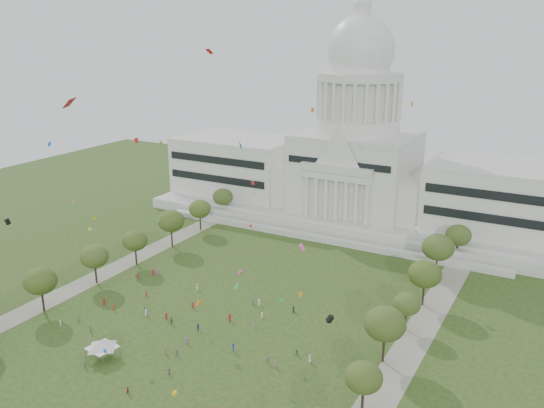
% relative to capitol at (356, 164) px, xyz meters
% --- Properties ---
extents(ground, '(400.00, 400.00, 0.00)m').
position_rel_capitol_xyz_m(ground, '(0.00, -113.59, -22.30)').
color(ground, '#2F4318').
rests_on(ground, ground).
extents(capitol, '(160.00, 64.50, 91.30)m').
position_rel_capitol_xyz_m(capitol, '(0.00, 0.00, 0.00)').
color(capitol, beige).
rests_on(capitol, ground).
extents(path_left, '(8.00, 160.00, 0.04)m').
position_rel_capitol_xyz_m(path_left, '(-48.00, -83.59, -22.28)').
color(path_left, gray).
rests_on(path_left, ground).
extents(path_right, '(8.00, 160.00, 0.04)m').
position_rel_capitol_xyz_m(path_right, '(48.00, -83.59, -22.28)').
color(path_right, gray).
rests_on(path_right, ground).
extents(row_tree_l_1, '(8.86, 8.86, 12.59)m').
position_rel_capitol_xyz_m(row_tree_l_1, '(-44.07, -116.55, -13.34)').
color(row_tree_l_1, black).
rests_on(row_tree_l_1, ground).
extents(row_tree_r_1, '(7.58, 7.58, 10.78)m').
position_rel_capitol_xyz_m(row_tree_r_1, '(46.22, -115.34, -14.64)').
color(row_tree_r_1, black).
rests_on(row_tree_r_1, ground).
extents(row_tree_l_2, '(8.42, 8.42, 11.97)m').
position_rel_capitol_xyz_m(row_tree_l_2, '(-45.04, -96.29, -13.79)').
color(row_tree_l_2, black).
rests_on(row_tree_l_2, ground).
extents(row_tree_r_2, '(9.55, 9.55, 13.58)m').
position_rel_capitol_xyz_m(row_tree_r_2, '(44.17, -96.15, -12.64)').
color(row_tree_r_2, black).
rests_on(row_tree_r_2, ground).
extents(row_tree_l_3, '(8.12, 8.12, 11.55)m').
position_rel_capitol_xyz_m(row_tree_l_3, '(-44.09, -79.67, -14.09)').
color(row_tree_l_3, black).
rests_on(row_tree_l_3, ground).
extents(row_tree_r_3, '(7.01, 7.01, 9.98)m').
position_rel_capitol_xyz_m(row_tree_r_3, '(44.40, -79.10, -15.21)').
color(row_tree_r_3, black).
rests_on(row_tree_r_3, ground).
extents(row_tree_l_4, '(9.29, 9.29, 13.21)m').
position_rel_capitol_xyz_m(row_tree_l_4, '(-44.08, -61.17, -12.90)').
color(row_tree_l_4, black).
rests_on(row_tree_l_4, ground).
extents(row_tree_r_4, '(9.19, 9.19, 13.06)m').
position_rel_capitol_xyz_m(row_tree_r_4, '(44.76, -63.55, -13.01)').
color(row_tree_r_4, black).
rests_on(row_tree_r_4, ground).
extents(row_tree_l_5, '(8.33, 8.33, 11.85)m').
position_rel_capitol_xyz_m(row_tree_l_5, '(-45.22, -42.58, -13.88)').
color(row_tree_l_5, black).
rests_on(row_tree_l_5, ground).
extents(row_tree_r_5, '(9.82, 9.82, 13.96)m').
position_rel_capitol_xyz_m(row_tree_r_5, '(43.49, -43.40, -12.37)').
color(row_tree_r_5, black).
rests_on(row_tree_r_5, ground).
extents(row_tree_l_6, '(8.19, 8.19, 11.64)m').
position_rel_capitol_xyz_m(row_tree_l_6, '(-46.87, -24.45, -14.02)').
color(row_tree_l_6, black).
rests_on(row_tree_l_6, ground).
extents(row_tree_r_6, '(8.42, 8.42, 11.97)m').
position_rel_capitol_xyz_m(row_tree_r_6, '(45.96, -25.46, -13.79)').
color(row_tree_r_6, black).
rests_on(row_tree_r_6, ground).
extents(event_tent, '(9.32, 9.32, 4.55)m').
position_rel_capitol_xyz_m(event_tent, '(-13.52, -125.70, -18.77)').
color(event_tent, '#4C4C4C').
rests_on(event_tent, ground).
extents(person_0, '(1.02, 1.12, 1.91)m').
position_rel_capitol_xyz_m(person_0, '(29.56, -104.44, -21.34)').
color(person_0, silver).
rests_on(person_0, ground).
extents(person_2, '(0.90, 0.87, 1.60)m').
position_rel_capitol_xyz_m(person_2, '(25.89, -103.59, -21.50)').
color(person_2, '#33723F').
rests_on(person_2, ground).
extents(person_3, '(0.92, 1.38, 1.97)m').
position_rel_capitol_xyz_m(person_3, '(11.52, -108.85, -21.31)').
color(person_3, navy).
rests_on(person_3, ground).
extents(person_4, '(0.61, 1.10, 1.87)m').
position_rel_capitol_xyz_m(person_4, '(-1.38, -105.00, -21.36)').
color(person_4, navy).
rests_on(person_4, ground).
extents(person_5, '(1.82, 1.70, 1.93)m').
position_rel_capitol_xyz_m(person_5, '(-9.50, -105.38, -21.33)').
color(person_5, '#33723F').
rests_on(person_5, ground).
extents(person_6, '(0.66, 0.86, 1.56)m').
position_rel_capitol_xyz_m(person_6, '(4.32, -123.83, -21.51)').
color(person_6, '#4C4C51').
rests_on(person_6, ground).
extents(person_7, '(0.72, 0.67, 1.59)m').
position_rel_capitol_xyz_m(person_7, '(-13.95, -130.89, -21.50)').
color(person_7, '#33723F').
rests_on(person_7, ground).
extents(person_8, '(0.90, 0.70, 1.62)m').
position_rel_capitol_xyz_m(person_8, '(-19.37, -104.09, -21.49)').
color(person_8, navy).
rests_on(person_8, ground).
extents(person_9, '(0.87, 1.22, 1.70)m').
position_rel_capitol_xyz_m(person_9, '(21.33, -109.41, -21.45)').
color(person_9, '#4C4C51').
rests_on(person_9, ground).
extents(person_10, '(0.64, 1.05, 1.71)m').
position_rel_capitol_xyz_m(person_10, '(10.18, -96.51, -21.44)').
color(person_10, silver).
rests_on(person_10, ground).
extents(person_11, '(1.40, 1.27, 1.47)m').
position_rel_capitol_xyz_m(person_11, '(1.08, -133.47, -21.56)').
color(person_11, '#B21E1E').
rests_on(person_11, ground).
extents(distant_crowd, '(60.09, 37.23, 1.94)m').
position_rel_capitol_xyz_m(distant_crowd, '(-12.66, -99.45, -21.41)').
color(distant_crowd, '#33723F').
rests_on(distant_crowd, ground).
extents(kite_swarm, '(88.33, 94.49, 63.76)m').
position_rel_capitol_xyz_m(kite_swarm, '(4.52, -103.52, 7.29)').
color(kite_swarm, orange).
rests_on(kite_swarm, ground).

